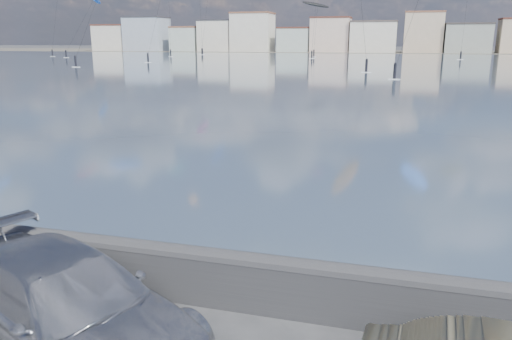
% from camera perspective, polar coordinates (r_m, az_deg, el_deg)
% --- Properties ---
extents(bay_water, '(500.00, 177.00, 0.00)m').
position_cam_1_polar(bay_water, '(96.55, 13.89, 11.55)').
color(bay_water, '#33445A').
rests_on(bay_water, ground).
extents(far_shore_strip, '(500.00, 60.00, 0.00)m').
position_cam_1_polar(far_shore_strip, '(204.96, 15.11, 12.92)').
color(far_shore_strip, '#4C473D').
rests_on(far_shore_strip, ground).
extents(seawall, '(400.00, 0.36, 1.08)m').
position_cam_1_polar(seawall, '(9.27, -8.31, -11.29)').
color(seawall, '#28282B').
rests_on(seawall, ground).
extents(far_buildings, '(240.79, 13.26, 14.60)m').
position_cam_1_polar(far_buildings, '(190.90, 15.56, 14.61)').
color(far_buildings, beige).
rests_on(far_buildings, ground).
extents(car_silver, '(5.69, 4.01, 1.53)m').
position_cam_1_polar(car_silver, '(8.24, -20.96, -14.24)').
color(car_silver, '#B6B8BE').
rests_on(car_silver, ground).
extents(kitesurfer_1, '(7.99, 16.36, 14.82)m').
position_cam_1_polar(kitesurfer_1, '(140.39, 6.85, 18.18)').
color(kitesurfer_1, black).
rests_on(kitesurfer_1, ground).
extents(kitesurfer_20, '(3.77, 18.44, 17.38)m').
position_cam_1_polar(kitesurfer_20, '(153.58, -18.05, 18.02)').
color(kitesurfer_20, blue).
rests_on(kitesurfer_20, ground).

